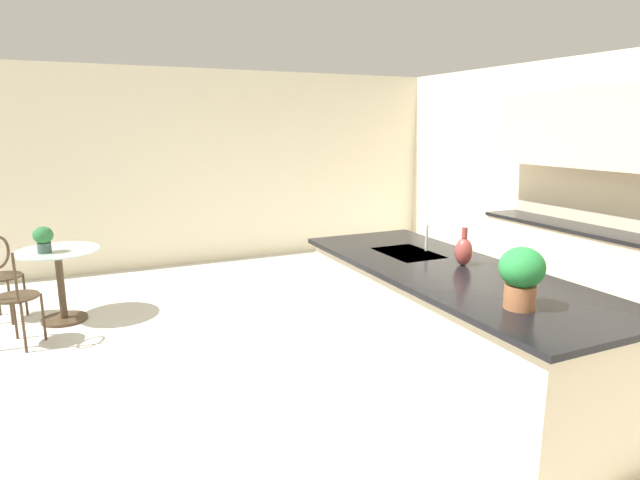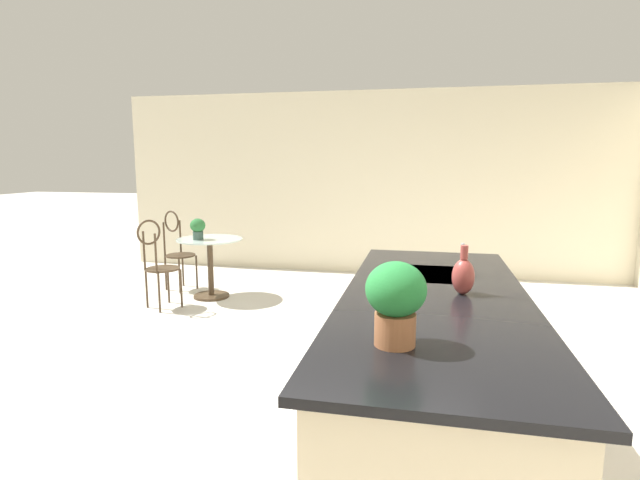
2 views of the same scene
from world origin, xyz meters
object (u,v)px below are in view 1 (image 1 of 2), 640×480
chair_near_window (10,287)px  potted_plant_on_table (43,238)px  bistro_table (60,278)px  potted_plant_counter_far (521,274)px  vase_on_counter (464,251)px

chair_near_window → potted_plant_on_table: size_ratio=4.05×
bistro_table → potted_plant_counter_far: 4.40m
bistro_table → chair_near_window: bearing=-32.8°
potted_plant_on_table → potted_plant_counter_far: potted_plant_counter_far is taller
chair_near_window → vase_on_counter: size_ratio=3.62×
potted_plant_counter_far → vase_on_counter: size_ratio=1.25×
potted_plant_counter_far → potted_plant_on_table: bearing=-143.4°
vase_on_counter → bistro_table: bearing=-133.5°
chair_near_window → potted_plant_counter_far: 4.17m
potted_plant_on_table → bistro_table: bearing=132.2°
potted_plant_counter_far → vase_on_counter: bearing=159.5°
potted_plant_on_table → potted_plant_counter_far: 4.34m
chair_near_window → vase_on_counter: (2.09, 3.19, 0.46)m
bistro_table → potted_plant_counter_far: (3.57, 2.48, 0.68)m
bistro_table → potted_plant_counter_far: potted_plant_counter_far is taller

